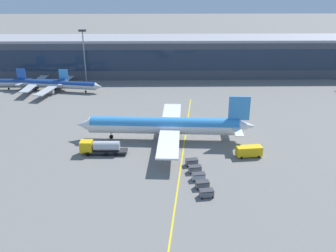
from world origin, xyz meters
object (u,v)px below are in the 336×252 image
at_px(lavatory_truck, 249,151).
at_px(baggage_cart_2, 199,176).
at_px(baggage_cart_1, 202,184).
at_px(commuter_jet_far, 57,84).
at_px(fuel_tanker, 100,147).
at_px(main_airliner, 165,126).
at_px(baggage_cart_4, 192,162).
at_px(baggage_cart_0, 206,193).
at_px(baggage_cart_3, 195,169).
at_px(commuter_jet_near, 33,83).

relative_size(lavatory_truck, baggage_cart_2, 2.11).
relative_size(baggage_cart_1, commuter_jet_far, 0.09).
distance_m(fuel_tanker, baggage_cart_2, 24.92).
xyz_separation_m(main_airliner, lavatory_truck, (19.15, -9.85, -2.42)).
bearing_deg(baggage_cart_2, baggage_cart_4, 98.15).
distance_m(lavatory_truck, baggage_cart_0, 20.50).
height_order(baggage_cart_0, baggage_cart_3, same).
bearing_deg(commuter_jet_near, baggage_cart_0, -52.75).
distance_m(fuel_tanker, baggage_cart_4, 21.60).
xyz_separation_m(baggage_cart_1, baggage_cart_3, (-0.91, 6.34, 0.00)).
distance_m(fuel_tanker, commuter_jet_far, 56.79).
distance_m(commuter_jet_far, commuter_jet_near, 9.70).
xyz_separation_m(main_airliner, baggage_cart_2, (6.51, -20.31, -3.05)).
height_order(lavatory_truck, baggage_cart_2, lavatory_truck).
relative_size(baggage_cart_1, baggage_cart_4, 1.00).
bearing_deg(baggage_cart_3, commuter_jet_near, 130.48).
height_order(main_airliner, baggage_cart_2, main_airliner).
relative_size(fuel_tanker, baggage_cart_0, 3.82).
distance_m(baggage_cart_3, baggage_cart_4, 3.20).
bearing_deg(commuter_jet_far, baggage_cart_2, -55.12).
bearing_deg(baggage_cart_4, fuel_tanker, 163.94).
distance_m(lavatory_truck, baggage_cart_4, 14.18).
bearing_deg(fuel_tanker, lavatory_truck, -3.07).
relative_size(main_airliner, baggage_cart_0, 15.87).
bearing_deg(commuter_jet_near, baggage_cart_3, -49.52).
bearing_deg(baggage_cart_0, baggage_cart_1, 98.15).
relative_size(baggage_cart_1, baggage_cart_2, 1.00).
bearing_deg(baggage_cart_0, baggage_cart_4, 98.15).
xyz_separation_m(baggage_cart_1, commuter_jet_near, (-54.69, 69.36, 1.88)).
bearing_deg(commuter_jet_near, baggage_cart_1, -51.74).
distance_m(baggage_cart_1, commuter_jet_near, 88.35).
distance_m(baggage_cart_2, baggage_cart_4, 6.40).
bearing_deg(lavatory_truck, baggage_cart_0, -124.93).
relative_size(fuel_tanker, lavatory_truck, 1.81).
xyz_separation_m(baggage_cart_0, commuter_jet_far, (-45.65, 70.52, 1.73)).
bearing_deg(baggage_cart_1, baggage_cart_4, 98.15).
relative_size(baggage_cart_4, commuter_jet_far, 0.09).
relative_size(fuel_tanker, baggage_cart_1, 3.82).
distance_m(fuel_tanker, commuter_jet_near, 62.98).
bearing_deg(commuter_jet_far, baggage_cart_1, -56.13).
distance_m(main_airliner, baggage_cart_2, 21.55).
height_order(fuel_tanker, baggage_cart_2, fuel_tanker).
height_order(main_airliner, baggage_cart_1, main_airliner).
height_order(main_airliner, commuter_jet_far, main_airliner).
bearing_deg(lavatory_truck, commuter_jet_near, 140.19).
height_order(baggage_cart_1, baggage_cart_3, same).
distance_m(fuel_tanker, lavatory_truck, 34.34).
bearing_deg(lavatory_truck, main_airliner, 152.78).
bearing_deg(lavatory_truck, fuel_tanker, 176.93).
bearing_deg(fuel_tanker, baggage_cart_3, -23.32).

